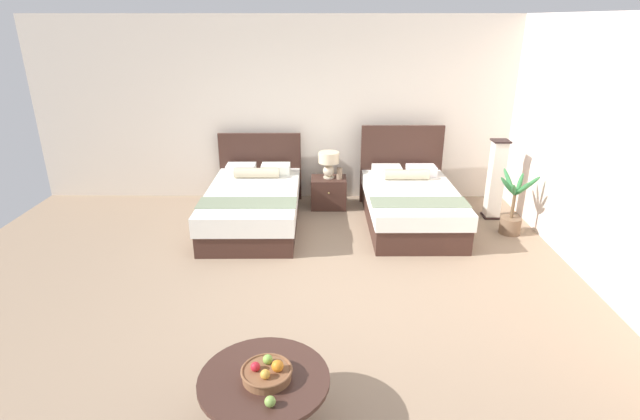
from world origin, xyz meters
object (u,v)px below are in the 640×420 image
(table_lamp, at_px, (329,161))
(loose_apple, at_px, (270,402))
(vase, at_px, (339,173))
(potted_palm, at_px, (512,214))
(coffee_table, at_px, (265,389))
(floor_lamp_corner, at_px, (496,180))
(fruit_bowl, at_px, (267,372))
(bed_near_corner, at_px, (410,203))
(bed_near_window, at_px, (254,204))
(nightstand, at_px, (329,193))

(table_lamp, bearing_deg, loose_apple, -95.03)
(table_lamp, relative_size, loose_apple, 5.44)
(vase, distance_m, potted_palm, 2.55)
(loose_apple, bearing_deg, vase, 82.93)
(coffee_table, xyz_separation_m, loose_apple, (0.07, -0.27, 0.14))
(coffee_table, bearing_deg, floor_lamp_corner, 54.25)
(table_lamp, xyz_separation_m, floor_lamp_corner, (2.44, -0.43, -0.15))
(fruit_bowl, relative_size, loose_apple, 4.84)
(fruit_bowl, bearing_deg, loose_apple, -79.63)
(bed_near_corner, distance_m, fruit_bowl, 4.16)
(bed_near_corner, xyz_separation_m, vase, (-1.00, 0.62, 0.25))
(bed_near_window, xyz_separation_m, coffee_table, (0.59, -3.81, 0.04))
(table_lamp, height_order, vase, table_lamp)
(nightstand, bearing_deg, loose_apple, -95.05)
(table_lamp, bearing_deg, potted_palm, -22.09)
(vase, distance_m, floor_lamp_corner, 2.30)
(bed_near_window, distance_m, nightstand, 1.27)
(bed_near_window, xyz_separation_m, potted_palm, (3.59, -0.33, -0.01))
(coffee_table, height_order, fruit_bowl, fruit_bowl)
(coffee_table, relative_size, fruit_bowl, 2.57)
(table_lamp, xyz_separation_m, fruit_bowl, (-0.47, -4.50, -0.25))
(bed_near_corner, height_order, potted_palm, bed_near_corner)
(nightstand, distance_m, floor_lamp_corner, 2.50)
(table_lamp, bearing_deg, nightstand, -90.00)
(bed_near_window, height_order, potted_palm, bed_near_window)
(fruit_bowl, relative_size, potted_palm, 0.41)
(bed_near_window, relative_size, nightstand, 4.10)
(bed_near_corner, bearing_deg, vase, 148.15)
(nightstand, xyz_separation_m, floor_lamp_corner, (2.44, -0.41, 0.35))
(table_lamp, bearing_deg, floor_lamp_corner, -9.94)
(loose_apple, distance_m, potted_palm, 4.76)
(bed_near_window, bearing_deg, potted_palm, -5.27)
(table_lamp, relative_size, vase, 2.30)
(nightstand, distance_m, vase, 0.37)
(floor_lamp_corner, xyz_separation_m, potted_palm, (0.07, -0.59, -0.30))
(bed_near_corner, relative_size, nightstand, 3.77)
(fruit_bowl, bearing_deg, bed_near_window, 99.17)
(nightstand, distance_m, potted_palm, 2.70)
(nightstand, bearing_deg, coffee_table, -96.28)
(bed_near_corner, distance_m, coffee_table, 4.16)
(coffee_table, bearing_deg, fruit_bowl, -18.22)
(bed_near_corner, relative_size, table_lamp, 5.06)
(coffee_table, bearing_deg, loose_apple, -74.98)
(bed_near_corner, height_order, nightstand, bed_near_corner)
(fruit_bowl, distance_m, loose_apple, 0.27)
(bed_near_window, relative_size, fruit_bowl, 6.17)
(nightstand, bearing_deg, bed_near_corner, -29.61)
(vase, distance_m, fruit_bowl, 4.49)
(table_lamp, relative_size, coffee_table, 0.44)
(bed_near_window, bearing_deg, bed_near_corner, 0.14)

